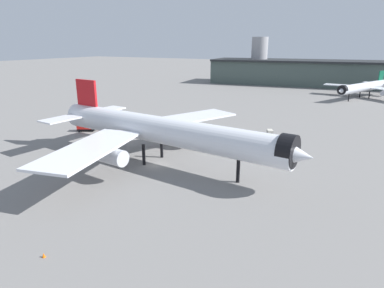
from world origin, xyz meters
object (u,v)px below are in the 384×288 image
airliner_far_taxiway (364,87)px  traffic_cone_near_nose (44,255)px  baggage_cart_trailing (270,133)px  airliner_near_gate (161,131)px  service_truck_front (87,126)px  baggage_tug_wing (119,124)px

airliner_far_taxiway → traffic_cone_near_nose: 163.49m
baggage_cart_trailing → traffic_cone_near_nose: baggage_cart_trailing is taller
airliner_near_gate → service_truck_front: airliner_near_gate is taller
airliner_far_taxiway → baggage_cart_trailing: (-20.28, -89.56, -4.51)m
baggage_cart_trailing → traffic_cone_near_nose: size_ratio=4.86×
airliner_near_gate → airliner_far_taxiway: 129.22m
baggage_tug_wing → airliner_near_gate: bearing=127.5°
service_truck_front → baggage_cart_trailing: (51.33, 21.82, -0.61)m
baggage_cart_trailing → airliner_far_taxiway: bearing=-41.5°
airliner_far_taxiway → baggage_tug_wing: size_ratio=12.84×
service_truck_front → baggage_cart_trailing: service_truck_front is taller
baggage_tug_wing → baggage_cart_trailing: (46.54, 12.48, 0.00)m
airliner_far_taxiway → service_truck_front: airliner_far_taxiway is taller
airliner_far_taxiway → baggage_cart_trailing: airliner_far_taxiway is taller
airliner_near_gate → airliner_far_taxiway: (35.32, 124.28, -2.15)m
baggage_tug_wing → baggage_cart_trailing: baggage_tug_wing is taller
airliner_near_gate → airliner_far_taxiway: airliner_near_gate is taller
airliner_near_gate → baggage_cart_trailing: 38.42m
airliner_near_gate → baggage_tug_wing: (-31.50, 22.25, -6.67)m
traffic_cone_near_nose → service_truck_front: bearing=130.8°
airliner_far_taxiway → baggage_tug_wing: (-66.81, -102.04, -4.52)m
airliner_far_taxiway → traffic_cone_near_nose: airliner_far_taxiway is taller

